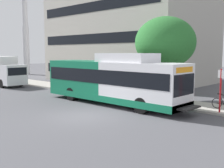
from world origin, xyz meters
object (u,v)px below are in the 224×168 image
(transit_bus, at_px, (112,80))
(box_truck_background, at_px, (2,70))
(street_tree_near_stop, at_px, (165,43))
(bus_stop_sign_pole, at_px, (221,87))

(transit_bus, distance_m, box_truck_background, 16.60)
(transit_bus, height_order, street_tree_near_stop, street_tree_near_stop)
(transit_bus, xyz_separation_m, box_truck_background, (-0.47, 16.59, 0.04))
(bus_stop_sign_pole, height_order, street_tree_near_stop, street_tree_near_stop)
(transit_bus, bearing_deg, box_truck_background, 91.62)
(bus_stop_sign_pole, bearing_deg, box_truck_background, 95.80)
(bus_stop_sign_pole, relative_size, box_truck_background, 0.37)
(transit_bus, height_order, bus_stop_sign_pole, transit_bus)
(bus_stop_sign_pole, height_order, box_truck_background, box_truck_background)
(street_tree_near_stop, bearing_deg, box_truck_background, 103.20)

